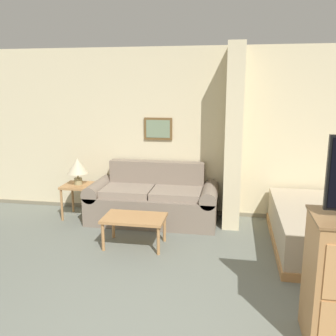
% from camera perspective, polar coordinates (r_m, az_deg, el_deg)
% --- Properties ---
extents(wall_back, '(7.45, 0.16, 2.60)m').
position_cam_1_polar(wall_back, '(5.88, 3.92, 5.30)').
color(wall_back, beige).
rests_on(wall_back, ground_plane).
extents(wall_partition_pillar, '(0.24, 0.64, 2.60)m').
position_cam_1_polar(wall_partition_pillar, '(5.47, 9.98, 4.67)').
color(wall_partition_pillar, beige).
rests_on(wall_partition_pillar, ground_plane).
extents(couch, '(1.95, 0.84, 0.87)m').
position_cam_1_polar(couch, '(5.71, -2.26, -4.95)').
color(couch, gray).
rests_on(couch, ground_plane).
extents(coffee_table, '(0.78, 0.49, 0.39)m').
position_cam_1_polar(coffee_table, '(4.83, -5.15, -7.92)').
color(coffee_table, '#B27F4C').
rests_on(coffee_table, ground_plane).
extents(side_table, '(0.46, 0.46, 0.53)m').
position_cam_1_polar(side_table, '(5.98, -13.45, -3.23)').
color(side_table, '#B27F4C').
rests_on(side_table, ground_plane).
extents(table_lamp, '(0.32, 0.32, 0.41)m').
position_cam_1_polar(table_lamp, '(5.89, -13.63, 0.18)').
color(table_lamp, tan).
rests_on(table_lamp, side_table).
extents(bed, '(1.49, 1.94, 0.51)m').
position_cam_1_polar(bed, '(5.22, 23.98, -8.42)').
color(bed, '#B27F4C').
rests_on(bed, ground_plane).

